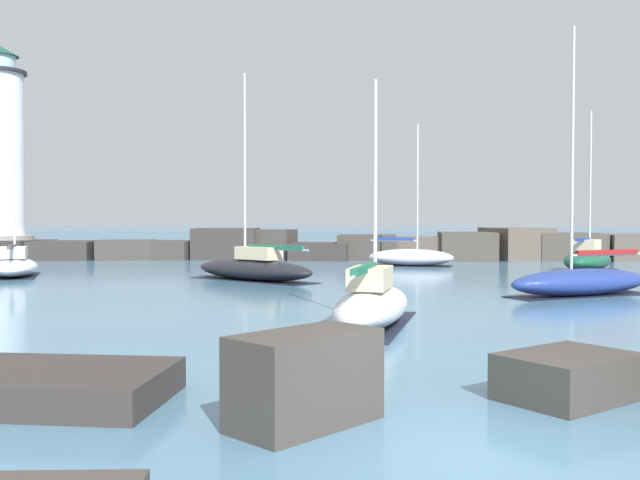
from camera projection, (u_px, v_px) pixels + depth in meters
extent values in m
plane|color=teal|center=(466.00, 454.00, 9.63)|extent=(600.00, 600.00, 0.00)
cube|color=teal|center=(345.00, 238.00, 114.91)|extent=(400.00, 116.00, 0.01)
cube|color=#383330|center=(17.00, 249.00, 56.16)|extent=(5.12, 5.57, 1.46)
cube|color=#383330|center=(66.00, 250.00, 54.92)|extent=(4.63, 4.43, 1.42)
cube|color=#423D38|center=(127.00, 250.00, 55.40)|extent=(5.11, 5.09, 1.47)
cube|color=#423D38|center=(169.00, 250.00, 55.41)|extent=(4.55, 4.51, 1.43)
cube|color=#383330|center=(226.00, 243.00, 55.88)|extent=(4.94, 4.63, 2.39)
cube|color=#423D38|center=(273.00, 244.00, 55.54)|extent=(3.71, 3.80, 2.30)
cube|color=#383330|center=(321.00, 251.00, 54.48)|extent=(5.04, 4.69, 1.30)
cube|color=#423D38|center=(367.00, 247.00, 55.31)|extent=(4.74, 5.24, 1.88)
cube|color=brown|center=(423.00, 248.00, 54.55)|extent=(4.69, 4.23, 1.74)
cube|color=#4C443D|center=(467.00, 246.00, 54.22)|extent=(4.50, 5.15, 2.11)
cube|color=brown|center=(516.00, 243.00, 55.15)|extent=(4.98, 6.24, 2.43)
cube|color=#4C443D|center=(568.00, 246.00, 54.29)|extent=(5.08, 4.30, 2.05)
cube|color=brown|center=(639.00, 247.00, 53.95)|extent=(5.43, 5.29, 1.96)
cylinder|color=gray|center=(1.00, 247.00, 56.88)|extent=(5.03, 5.03, 1.80)
cube|color=#423D38|center=(568.00, 376.00, 12.52)|extent=(2.83, 2.71, 0.81)
cube|color=#383330|center=(53.00, 386.00, 12.35)|extent=(4.15, 3.07, 0.57)
cube|color=#423D38|center=(305.00, 379.00, 10.93)|extent=(2.50, 2.55, 1.44)
ellipsoid|color=#195138|center=(588.00, 261.00, 42.84)|extent=(5.12, 6.02, 1.27)
cube|color=black|center=(587.00, 271.00, 42.86)|extent=(4.93, 5.76, 0.03)
cube|color=beige|center=(586.00, 245.00, 42.58)|extent=(2.03, 2.14, 0.64)
cylinder|color=silver|center=(590.00, 180.00, 43.04)|extent=(0.12, 0.12, 8.40)
cylinder|color=#BCBCC1|center=(583.00, 241.00, 41.87)|extent=(1.82, 2.64, 0.10)
cube|color=navy|center=(583.00, 240.00, 41.87)|extent=(1.64, 2.31, 0.20)
ellipsoid|color=black|center=(253.00, 270.00, 36.38)|extent=(7.43, 6.62, 1.09)
cube|color=black|center=(253.00, 280.00, 36.40)|extent=(7.09, 6.34, 0.03)
cube|color=beige|center=(259.00, 253.00, 36.10)|extent=(2.56, 2.38, 0.64)
cylinder|color=silver|center=(245.00, 166.00, 36.60)|extent=(0.12, 0.12, 9.51)
cylinder|color=#BCBCC1|center=(275.00, 249.00, 35.32)|extent=(3.43, 2.84, 0.10)
cube|color=#1E664C|center=(275.00, 247.00, 35.31)|extent=(2.99, 2.50, 0.20)
ellipsoid|color=silver|center=(372.00, 307.00, 21.13)|extent=(3.35, 6.92, 1.13)
cube|color=black|center=(372.00, 325.00, 21.15)|extent=(3.24, 6.58, 0.03)
cube|color=beige|center=(370.00, 278.00, 20.78)|extent=(1.48, 2.18, 0.64)
cylinder|color=silver|center=(375.00, 183.00, 21.50)|extent=(0.12, 0.12, 6.23)
cylinder|color=#BCBCC1|center=(364.00, 273.00, 19.80)|extent=(0.90, 3.59, 0.10)
cube|color=#1E664C|center=(364.00, 269.00, 19.80)|extent=(0.88, 3.08, 0.20)
ellipsoid|color=navy|center=(581.00, 282.00, 29.23)|extent=(7.09, 4.52, 1.11)
cube|color=black|center=(581.00, 295.00, 29.24)|extent=(6.76, 4.35, 0.03)
cylinder|color=silver|center=(573.00, 148.00, 28.85)|extent=(0.12, 0.12, 9.83)
cylinder|color=#BCBCC1|center=(607.00, 255.00, 29.74)|extent=(3.53, 1.67, 0.10)
cube|color=maroon|center=(607.00, 252.00, 29.74)|extent=(3.05, 1.53, 0.20)
ellipsoid|color=white|center=(14.00, 267.00, 38.83)|extent=(4.15, 6.25, 1.00)
cube|color=black|center=(14.00, 276.00, 38.85)|extent=(4.01, 5.96, 0.03)
cube|color=silver|center=(13.00, 253.00, 38.53)|extent=(1.81, 2.07, 0.64)
cylinder|color=silver|center=(14.00, 174.00, 39.09)|extent=(0.12, 0.12, 9.19)
cylinder|color=#BCBCC1|center=(12.00, 249.00, 37.70)|extent=(1.13, 3.04, 0.10)
cube|color=#4C4C51|center=(12.00, 247.00, 37.70)|extent=(1.07, 2.62, 0.20)
ellipsoid|color=silver|center=(411.00, 257.00, 47.36)|extent=(6.01, 3.45, 1.14)
cube|color=black|center=(411.00, 266.00, 47.38)|extent=(5.72, 3.35, 0.03)
cylinder|color=silver|center=(418.00, 187.00, 47.12)|extent=(0.12, 0.12, 8.28)
cylinder|color=#BCBCC1|center=(394.00, 241.00, 47.59)|extent=(3.05, 0.77, 0.10)
cube|color=navy|center=(394.00, 239.00, 47.59)|extent=(2.62, 0.76, 0.20)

